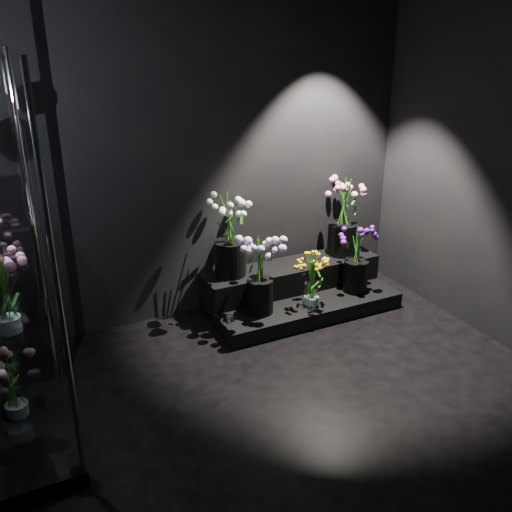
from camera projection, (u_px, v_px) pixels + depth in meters
floor at (314, 441)px, 3.60m from camera, size 4.00×4.00×0.00m
wall_back at (194, 158)px, 4.72m from camera, size 4.00×0.00×4.00m
display_riser at (297, 290)px, 5.25m from camera, size 1.70×0.76×0.38m
bouquet_orange_bells at (312, 279)px, 4.94m from camera, size 0.33×0.33×0.47m
bouquet_lilac at (260, 269)px, 4.75m from camera, size 0.41×0.41×0.68m
bouquet_purple at (357, 254)px, 5.15m from camera, size 0.41×0.41×0.63m
bouquet_cream_roses at (230, 231)px, 4.89m from camera, size 0.45×0.45×0.74m
bouquet_pink_roses at (344, 215)px, 5.35m from camera, size 0.43×0.43×0.73m
bouquet_case_pink at (3, 292)px, 2.98m from camera, size 0.32×0.32×0.45m
bouquet_case_base_pink at (12, 383)px, 3.58m from camera, size 0.38×0.38×0.46m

